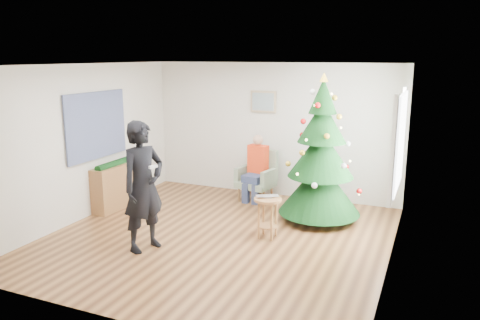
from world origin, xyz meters
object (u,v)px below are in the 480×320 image
at_px(standing_man, 143,186).
at_px(console, 116,187).
at_px(stool, 268,218).
at_px(christmas_tree, 321,156).
at_px(armchair, 257,182).

height_order(standing_man, console, standing_man).
bearing_deg(console, stool, -2.90).
distance_m(christmas_tree, armchair, 1.72).
distance_m(stool, armchair, 1.97).
height_order(armchair, console, armchair).
relative_size(stool, armchair, 0.66).
height_order(christmas_tree, armchair, christmas_tree).
distance_m(christmas_tree, standing_man, 2.96).
distance_m(armchair, console, 2.65).
relative_size(standing_man, console, 1.86).
bearing_deg(standing_man, christmas_tree, -24.98).
relative_size(christmas_tree, standing_man, 1.32).
distance_m(stool, standing_man, 1.93).
height_order(christmas_tree, stool, christmas_tree).
relative_size(armchair, standing_man, 0.51).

